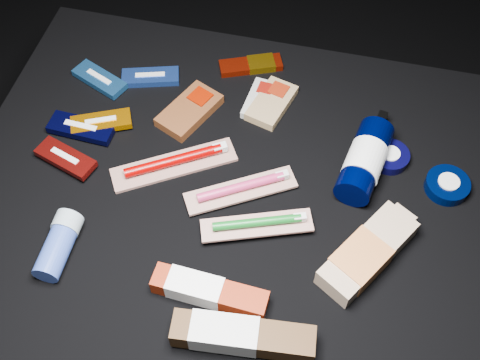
% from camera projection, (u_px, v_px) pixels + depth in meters
% --- Properties ---
extents(ground, '(3.00, 3.00, 0.00)m').
position_uv_depth(ground, '(233.00, 282.00, 1.41)').
color(ground, black).
rests_on(ground, ground).
extents(cloth_table, '(0.98, 0.78, 0.40)m').
position_uv_depth(cloth_table, '(232.00, 242.00, 1.25)').
color(cloth_table, black).
rests_on(cloth_table, ground).
extents(luna_bar_0, '(0.12, 0.07, 0.02)m').
position_uv_depth(luna_bar_0, '(150.00, 77.00, 1.23)').
color(luna_bar_0, '#2449AA').
rests_on(luna_bar_0, cloth_table).
extents(luna_bar_1, '(0.12, 0.09, 0.02)m').
position_uv_depth(luna_bar_1, '(100.00, 79.00, 1.22)').
color(luna_bar_1, '#2465AD').
rests_on(luna_bar_1, cloth_table).
extents(luna_bar_2, '(0.13, 0.05, 0.02)m').
position_uv_depth(luna_bar_2, '(81.00, 128.00, 1.14)').
color(luna_bar_2, black).
rests_on(luna_bar_2, cloth_table).
extents(luna_bar_3, '(0.12, 0.09, 0.01)m').
position_uv_depth(luna_bar_3, '(101.00, 122.00, 1.15)').
color(luna_bar_3, orange).
rests_on(luna_bar_3, cloth_table).
extents(luna_bar_4, '(0.12, 0.08, 0.02)m').
position_uv_depth(luna_bar_4, '(66.00, 158.00, 1.10)').
color(luna_bar_4, maroon).
rests_on(luna_bar_4, cloth_table).
extents(clif_bar_0, '(0.12, 0.15, 0.02)m').
position_uv_depth(clif_bar_0, '(191.00, 109.00, 1.17)').
color(clif_bar_0, '#5C2F16').
rests_on(clif_bar_0, cloth_table).
extents(clif_bar_1, '(0.06, 0.11, 0.02)m').
position_uv_depth(clif_bar_1, '(262.00, 99.00, 1.19)').
color(clif_bar_1, '#ACADA5').
rests_on(clif_bar_1, cloth_table).
extents(clif_bar_2, '(0.09, 0.13, 0.02)m').
position_uv_depth(clif_bar_2, '(273.00, 101.00, 1.19)').
color(clif_bar_2, '#9E7F53').
rests_on(clif_bar_2, cloth_table).
extents(power_bar, '(0.13, 0.09, 0.02)m').
position_uv_depth(power_bar, '(254.00, 65.00, 1.24)').
color(power_bar, maroon).
rests_on(power_bar, cloth_table).
extents(lotion_bottle, '(0.09, 0.21, 0.07)m').
position_uv_depth(lotion_bottle, '(365.00, 161.00, 1.08)').
color(lotion_bottle, black).
rests_on(lotion_bottle, cloth_table).
extents(cream_tin_upper, '(0.07, 0.07, 0.02)m').
position_uv_depth(cream_tin_upper, '(390.00, 157.00, 1.11)').
color(cream_tin_upper, black).
rests_on(cream_tin_upper, cloth_table).
extents(cream_tin_lower, '(0.08, 0.08, 0.02)m').
position_uv_depth(cream_tin_lower, '(447.00, 185.00, 1.07)').
color(cream_tin_lower, black).
rests_on(cream_tin_lower, cloth_table).
extents(bodywash_bottle, '(0.16, 0.20, 0.04)m').
position_uv_depth(bodywash_bottle, '(366.00, 254.00, 0.99)').
color(bodywash_bottle, tan).
rests_on(bodywash_bottle, cloth_table).
extents(deodorant_stick, '(0.05, 0.12, 0.05)m').
position_uv_depth(deodorant_stick, '(59.00, 244.00, 0.99)').
color(deodorant_stick, '#2F489E').
rests_on(deodorant_stick, cloth_table).
extents(toothbrush_pack_0, '(0.22, 0.17, 0.03)m').
position_uv_depth(toothbrush_pack_0, '(176.00, 162.00, 1.10)').
color(toothbrush_pack_0, '#B1AAA5').
rests_on(toothbrush_pack_0, cloth_table).
extents(toothbrush_pack_1, '(0.20, 0.14, 0.02)m').
position_uv_depth(toothbrush_pack_1, '(242.00, 188.00, 1.06)').
color(toothbrush_pack_1, beige).
rests_on(toothbrush_pack_1, cloth_table).
extents(toothbrush_pack_2, '(0.19, 0.11, 0.02)m').
position_uv_depth(toothbrush_pack_2, '(258.00, 224.00, 1.02)').
color(toothbrush_pack_2, silver).
rests_on(toothbrush_pack_2, cloth_table).
extents(toothpaste_carton_red, '(0.19, 0.05, 0.04)m').
position_uv_depth(toothpaste_carton_red, '(205.00, 290.00, 0.95)').
color(toothpaste_carton_red, maroon).
rests_on(toothpaste_carton_red, cloth_table).
extents(toothpaste_carton_green, '(0.22, 0.07, 0.04)m').
position_uv_depth(toothpaste_carton_green, '(236.00, 335.00, 0.90)').
color(toothpaste_carton_green, '#3D240F').
rests_on(toothpaste_carton_green, cloth_table).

